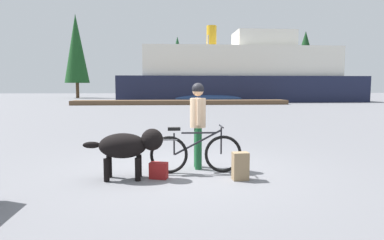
{
  "coord_description": "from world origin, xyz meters",
  "views": [
    {
      "loc": [
        -0.36,
        -6.61,
        1.67
      ],
      "look_at": [
        0.22,
        0.92,
        0.93
      ],
      "focal_mm": 32.0,
      "sensor_mm": 36.0,
      "label": 1
    }
  ],
  "objects": [
    {
      "name": "dock_pier",
      "position": [
        1.06,
        25.42,
        0.2
      ],
      "size": [
        19.9,
        2.25,
        0.4
      ],
      "primitive_type": "cube",
      "color": "brown",
      "rests_on": "ground_plane"
    },
    {
      "name": "pine_tree_far_right",
      "position": [
        21.2,
        45.41,
        6.36
      ],
      "size": [
        4.37,
        4.37,
        10.16
      ],
      "color": "#4C331E",
      "rests_on": "ground_plane"
    },
    {
      "name": "sailboat_moored",
      "position": [
        4.03,
        28.87,
        0.48
      ],
      "size": [
        8.6,
        2.41,
        6.94
      ],
      "color": "navy",
      "rests_on": "ground_plane"
    },
    {
      "name": "pine_tree_center",
      "position": [
        1.46,
        45.8,
        5.88
      ],
      "size": [
        3.2,
        3.2,
        9.2
      ],
      "color": "#4C331E",
      "rests_on": "ground_plane"
    },
    {
      "name": "pine_tree_far_left",
      "position": [
        -13.26,
        44.89,
        7.14
      ],
      "size": [
        3.53,
        3.53,
        12.12
      ],
      "color": "#4C331E",
      "rests_on": "ground_plane"
    },
    {
      "name": "backpack",
      "position": [
        0.96,
        -0.69,
        0.25
      ],
      "size": [
        0.29,
        0.22,
        0.5
      ],
      "primitive_type": "cube",
      "rotation": [
        0.0,
        0.0,
        0.06
      ],
      "color": "#8C7251",
      "rests_on": "ground_plane"
    },
    {
      "name": "ferry_boat",
      "position": [
        8.1,
        31.78,
        2.91
      ],
      "size": [
        26.68,
        7.28,
        8.38
      ],
      "color": "#191E38",
      "rests_on": "ground_plane"
    },
    {
      "name": "handbag_pannier",
      "position": [
        -0.5,
        -0.49,
        0.15
      ],
      "size": [
        0.36,
        0.26,
        0.3
      ],
      "primitive_type": "cube",
      "rotation": [
        0.0,
        0.0,
        -0.28
      ],
      "color": "maroon",
      "rests_on": "ground_plane"
    },
    {
      "name": "person_cyclist",
      "position": [
        0.29,
        0.26,
        1.05
      ],
      "size": [
        0.32,
        0.53,
        1.74
      ],
      "color": "#19592D",
      "rests_on": "ground_plane"
    },
    {
      "name": "ground_plane",
      "position": [
        0.0,
        0.0,
        0.0
      ],
      "size": [
        160.0,
        160.0,
        0.0
      ],
      "primitive_type": "plane",
      "color": "slate"
    },
    {
      "name": "dog",
      "position": [
        -1.03,
        -0.47,
        0.61
      ],
      "size": [
        1.43,
        0.53,
        0.92
      ],
      "color": "black",
      "rests_on": "ground_plane"
    },
    {
      "name": "bicycle",
      "position": [
        0.2,
        -0.14,
        0.39
      ],
      "size": [
        1.78,
        0.44,
        0.92
      ],
      "color": "black",
      "rests_on": "ground_plane"
    }
  ]
}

